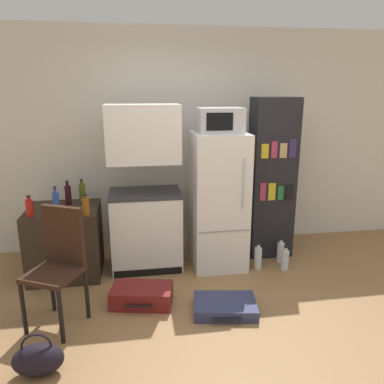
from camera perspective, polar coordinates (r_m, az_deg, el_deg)
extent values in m
plane|color=olive|center=(3.42, 5.93, -20.03)|extent=(24.00, 24.00, 0.00)
cube|color=silver|center=(4.82, 2.61, 7.89)|extent=(6.40, 0.10, 2.70)
cube|color=#2D2319|center=(4.33, -18.70, -7.13)|extent=(0.74, 0.66, 0.76)
cube|color=white|center=(4.31, -6.97, -5.85)|extent=(0.77, 0.54, 0.85)
cube|color=#333338|center=(4.17, -7.17, -0.19)|extent=(0.79, 0.55, 0.03)
cube|color=white|center=(4.04, -7.48, 8.82)|extent=(0.77, 0.46, 0.61)
cube|color=black|center=(4.21, -6.65, -12.10)|extent=(0.74, 0.01, 0.08)
cube|color=white|center=(4.24, 3.97, -1.28)|extent=(0.59, 0.66, 1.53)
cube|color=gray|center=(4.01, 4.96, -5.97)|extent=(0.56, 0.01, 0.01)
cylinder|color=silver|center=(3.90, 7.90, 1.31)|extent=(0.02, 0.02, 0.54)
cube|color=#B7B7BC|center=(4.08, 4.20, 10.88)|extent=(0.48, 0.39, 0.26)
cube|color=black|center=(3.87, 4.26, 10.64)|extent=(0.28, 0.01, 0.18)
cube|color=black|center=(4.54, 12.03, 1.94)|extent=(0.51, 0.33, 1.90)
cube|color=#A33351|center=(4.36, 10.75, 0.04)|extent=(0.07, 0.01, 0.21)
cube|color=gold|center=(4.40, 12.07, 0.04)|extent=(0.09, 0.01, 0.20)
cube|color=#1E7033|center=(4.44, 13.35, -0.15)|extent=(0.07, 0.01, 0.16)
cube|color=black|center=(4.48, 14.64, 0.01)|extent=(0.09, 0.01, 0.18)
cube|color=gold|center=(4.26, 11.06, 6.12)|extent=(0.08, 0.01, 0.16)
cube|color=#A33351|center=(4.30, 12.43, 6.29)|extent=(0.07, 0.01, 0.19)
cube|color=tan|center=(4.34, 13.75, 6.15)|extent=(0.08, 0.01, 0.17)
cube|color=#332856|center=(4.38, 15.08, 6.44)|extent=(0.08, 0.01, 0.21)
cylinder|color=#566619|center=(4.38, -16.38, -0.10)|extent=(0.07, 0.07, 0.20)
cylinder|color=#566619|center=(4.35, -16.50, 1.39)|extent=(0.03, 0.03, 0.04)
cylinder|color=black|center=(4.34, -16.52, 1.75)|extent=(0.04, 0.04, 0.02)
cylinder|color=black|center=(4.30, -18.35, -0.47)|extent=(0.07, 0.07, 0.21)
cylinder|color=black|center=(4.27, -18.49, 1.11)|extent=(0.03, 0.03, 0.04)
cylinder|color=black|center=(4.27, -18.52, 1.49)|extent=(0.04, 0.04, 0.02)
cylinder|color=#1E47A3|center=(3.96, -19.98, -1.75)|extent=(0.06, 0.06, 0.23)
cylinder|color=#1E47A3|center=(3.93, -20.17, 0.17)|extent=(0.03, 0.03, 0.04)
cylinder|color=black|center=(3.92, -20.21, 0.63)|extent=(0.03, 0.03, 0.02)
cylinder|color=brown|center=(3.89, -15.89, -2.20)|extent=(0.08, 0.08, 0.17)
cylinder|color=brown|center=(3.86, -16.00, -0.76)|extent=(0.03, 0.03, 0.03)
cylinder|color=black|center=(3.85, -16.03, -0.42)|extent=(0.04, 0.04, 0.02)
cylinder|color=#AD1914|center=(4.03, -23.50, -2.30)|extent=(0.08, 0.08, 0.17)
cylinder|color=#AD1914|center=(4.01, -23.65, -0.94)|extent=(0.03, 0.03, 0.03)
cylinder|color=black|center=(4.00, -23.68, -0.61)|extent=(0.04, 0.04, 0.02)
cylinder|color=black|center=(3.50, -24.31, -15.94)|extent=(0.04, 0.04, 0.47)
cylinder|color=black|center=(3.29, -19.35, -17.53)|extent=(0.04, 0.04, 0.47)
cylinder|color=black|center=(3.74, -20.54, -13.46)|extent=(0.04, 0.04, 0.47)
cylinder|color=black|center=(3.54, -15.73, -14.72)|extent=(0.04, 0.04, 0.47)
cube|color=#331E14|center=(3.39, -20.39, -11.63)|extent=(0.54, 0.54, 0.04)
cube|color=#331E14|center=(3.41, -18.98, -6.23)|extent=(0.36, 0.22, 0.52)
cube|color=navy|center=(3.61, 5.03, -16.95)|extent=(0.62, 0.47, 0.10)
cylinder|color=black|center=(3.43, 5.36, -18.84)|extent=(0.26, 0.06, 0.02)
cube|color=maroon|center=(3.72, -7.64, -15.34)|extent=(0.62, 0.43, 0.17)
cylinder|color=black|center=(3.56, -8.17, -16.82)|extent=(0.25, 0.07, 0.02)
ellipsoid|color=black|center=(3.11, -22.40, -22.56)|extent=(0.36, 0.20, 0.24)
torus|color=black|center=(3.05, -22.62, -20.94)|extent=(0.21, 0.02, 0.21)
cylinder|color=silver|center=(4.42, 14.00, -10.03)|extent=(0.08, 0.08, 0.23)
cylinder|color=silver|center=(4.37, 14.12, -8.45)|extent=(0.04, 0.04, 0.04)
cylinder|color=black|center=(4.36, 14.15, -8.06)|extent=(0.04, 0.04, 0.02)
cylinder|color=silver|center=(4.59, 13.34, -8.96)|extent=(0.09, 0.09, 0.24)
cylinder|color=silver|center=(4.53, 13.45, -7.35)|extent=(0.04, 0.04, 0.04)
cylinder|color=black|center=(4.52, 13.48, -6.95)|extent=(0.04, 0.04, 0.02)
cylinder|color=silver|center=(4.37, 10.02, -9.91)|extent=(0.08, 0.08, 0.25)
cylinder|color=silver|center=(4.31, 10.11, -8.12)|extent=(0.04, 0.04, 0.05)
cylinder|color=black|center=(4.30, 10.13, -7.69)|extent=(0.04, 0.04, 0.03)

